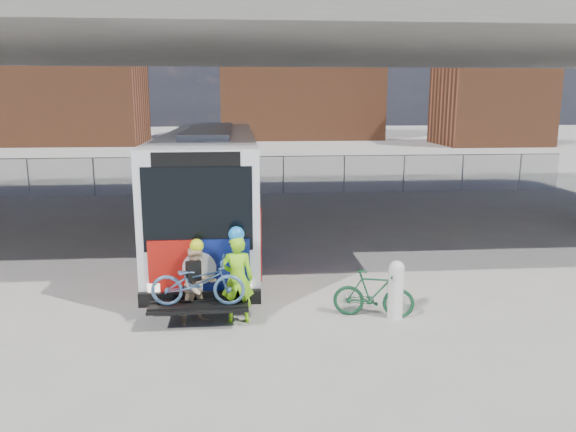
{
  "coord_description": "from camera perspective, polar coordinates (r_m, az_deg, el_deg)",
  "views": [
    {
      "loc": [
        -1.14,
        -15.04,
        4.55
      ],
      "look_at": [
        0.09,
        -1.01,
        1.6
      ],
      "focal_mm": 35.0,
      "sensor_mm": 36.0,
      "label": 1
    }
  ],
  "objects": [
    {
      "name": "smokestack",
      "position": [
        72.1,
        7.52,
        18.08
      ],
      "size": [
        2.2,
        2.2,
        25.0
      ],
      "primitive_type": "cylinder",
      "color": "brown",
      "rests_on": "ground"
    },
    {
      "name": "ground",
      "position": [
        15.75,
        -0.65,
        -4.96
      ],
      "size": [
        160.0,
        160.0,
        0.0
      ],
      "primitive_type": "plane",
      "color": "#9E9991",
      "rests_on": "ground"
    },
    {
      "name": "cyclist_hivis",
      "position": [
        11.62,
        -5.18,
        -6.13
      ],
      "size": [
        0.68,
        0.45,
        2.03
      ],
      "rotation": [
        0.0,
        0.0,
        3.14
      ],
      "color": "#8EEB18",
      "rests_on": "ground"
    },
    {
      "name": "bollard",
      "position": [
        12.07,
        10.9,
        -7.14
      ],
      "size": [
        0.33,
        0.33,
        1.25
      ],
      "color": "silver",
      "rests_on": "ground"
    },
    {
      "name": "chainlink_fence",
      "position": [
        27.24,
        -2.58,
        5.24
      ],
      "size": [
        30.0,
        0.06,
        30.0
      ],
      "color": "gray",
      "rests_on": "ground"
    },
    {
      "name": "brick_buildings",
      "position": [
        63.32,
        -2.92,
        12.62
      ],
      "size": [
        54.0,
        22.0,
        12.0
      ],
      "color": "brown",
      "rests_on": "ground"
    },
    {
      "name": "bike_parked",
      "position": [
        12.09,
        8.69,
        -7.82
      ],
      "size": [
        1.78,
        0.9,
        1.03
      ],
      "primitive_type": "imported",
      "rotation": [
        0.0,
        0.0,
        1.32
      ],
      "color": "#164729",
      "rests_on": "ground"
    },
    {
      "name": "bus",
      "position": [
        17.56,
        -7.78,
        3.72
      ],
      "size": [
        2.67,
        12.92,
        3.69
      ],
      "color": "silver",
      "rests_on": "ground"
    },
    {
      "name": "cyclist_tan",
      "position": [
        11.69,
        -9.13,
        -6.82
      ],
      "size": [
        0.98,
        0.91,
        1.79
      ],
      "rotation": [
        0.0,
        0.0,
        0.47
      ],
      "color": "#D0AE85",
      "rests_on": "ground"
    },
    {
      "name": "overpass",
      "position": [
        19.18,
        -1.65,
        17.8
      ],
      "size": [
        40.0,
        16.0,
        7.95
      ],
      "color": "#605E59",
      "rests_on": "ground"
    }
  ]
}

